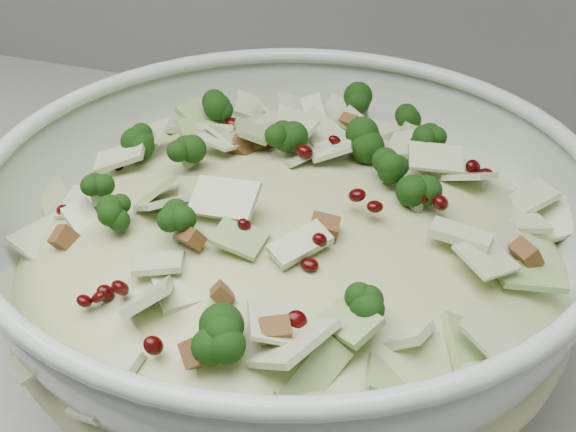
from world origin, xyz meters
name	(u,v)px	position (x,y,z in m)	size (l,w,h in m)	color
mixing_bowl	(291,266)	(-0.47, 1.60, 0.97)	(0.45, 0.45, 0.14)	#B6C9B9
salad	(291,235)	(-0.47, 1.60, 1.00)	(0.47, 0.47, 0.15)	tan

